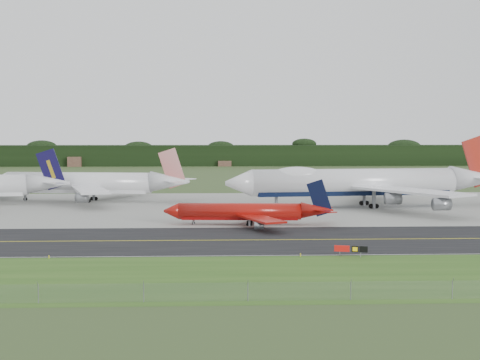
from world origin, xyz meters
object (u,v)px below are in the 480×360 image
at_px(jet_star_tail, 89,184).
at_px(taxiway_sign, 351,249).
at_px(jet_red_737, 249,212).
at_px(jet_ba_747, 363,183).

relative_size(jet_star_tail, taxiway_sign, 11.47).
distance_m(jet_red_737, taxiway_sign, 39.77).
distance_m(jet_ba_747, jet_star_tail, 76.25).
xyz_separation_m(jet_ba_747, jet_red_737, (-31.70, -32.58, -3.75)).
relative_size(jet_red_737, jet_star_tail, 0.62).
xyz_separation_m(jet_ba_747, taxiway_sign, (-17.73, -69.78, -5.22)).
height_order(jet_ba_747, taxiway_sign, jet_ba_747).
bearing_deg(jet_red_737, taxiway_sign, -69.41).
height_order(jet_star_tail, taxiway_sign, jet_star_tail).
distance_m(jet_ba_747, taxiway_sign, 72.19).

